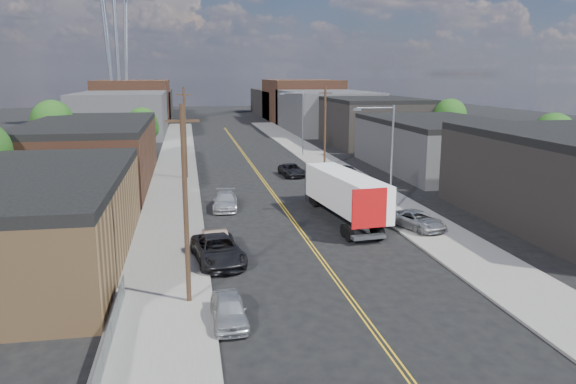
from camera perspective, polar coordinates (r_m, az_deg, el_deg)
name	(u,v)px	position (r m, az deg, el deg)	size (l,w,h in m)	color
ground	(246,158)	(78.33, -4.25, 3.51)	(260.00, 260.00, 0.00)	black
centerline	(260,176)	(63.63, -2.82, 1.59)	(0.32, 120.00, 0.01)	gold
sidewalk_left	(175,179)	(63.13, -11.41, 1.35)	(5.00, 140.00, 0.15)	slate
sidewalk_right	(341,173)	(65.49, 5.45, 1.90)	(5.00, 140.00, 0.15)	slate
warehouse_tan	(22,219)	(37.48, -25.40, -2.50)	(12.00, 22.00, 5.60)	brown
warehouse_brown	(91,153)	(62.43, -19.38, 3.79)	(12.00, 26.00, 6.60)	#4D2C1E
industrial_right_b	(440,144)	(70.35, 15.16, 4.68)	(14.00, 24.00, 6.10)	#333436
industrial_right_c	(371,121)	(94.31, 8.44, 7.16)	(14.00, 22.00, 7.60)	black
skyline_left_a	(123,113)	(112.97, -16.43, 7.67)	(16.00, 30.00, 8.00)	#333436
skyline_right_a	(326,111)	(115.77, 3.85, 8.21)	(16.00, 30.00, 8.00)	#333436
skyline_left_b	(134,102)	(137.76, -15.38, 8.82)	(16.00, 26.00, 10.00)	#4D2C1E
skyline_right_b	(301,101)	(140.07, 1.35, 9.28)	(16.00, 26.00, 10.00)	#4D2C1E
skyline_left_c	(141,104)	(157.75, -14.73, 8.64)	(16.00, 40.00, 7.00)	black
skyline_right_c	(287,103)	(159.76, -0.10, 9.06)	(16.00, 40.00, 7.00)	black
streetlight_near	(387,152)	(45.29, 10.05, 4.04)	(3.39, 0.25, 9.00)	gray
streetlight_far	(300,118)	(78.88, 1.24, 7.49)	(3.39, 0.25, 9.00)	gray
utility_pole_left_near	(186,204)	(27.80, -10.37, -1.26)	(1.60, 0.26, 10.00)	black
utility_pole_left_far	(185,133)	(62.40, -10.40, 5.96)	(1.60, 0.26, 10.00)	black
utility_pole_right	(325,128)	(67.37, 3.77, 6.56)	(1.60, 0.26, 10.00)	black
chainlink_fence	(103,360)	(23.47, -18.32, -15.91)	(0.05, 16.00, 1.22)	slate
tree_left_mid	(53,124)	(74.07, -22.75, 6.41)	(5.10, 5.04, 8.37)	black
tree_left_far	(143,125)	(79.61, -14.55, 6.61)	(4.35, 4.20, 6.97)	black
tree_right_near	(554,137)	(65.64, 25.40, 5.06)	(4.60, 4.48, 7.44)	black
tree_right_far	(450,117)	(86.20, 16.16, 7.30)	(4.85, 4.76, 7.91)	black
semi_truck	(340,191)	(44.98, 5.34, 0.09)	(3.86, 15.08, 3.88)	white
car_left_a	(229,310)	(26.65, -6.04, -11.83)	(1.60, 3.98, 1.36)	#AEB1B3
car_left_b	(216,242)	(36.71, -7.30, -5.09)	(1.50, 4.30, 1.42)	#7B6450
car_left_c	(218,250)	(34.77, -7.13, -5.87)	(2.72, 5.91, 1.64)	black
car_left_d	(225,201)	(48.34, -6.40, -0.91)	(2.03, 5.00, 1.45)	#B5B7BB
car_right_lot_a	(417,220)	(42.50, 12.98, -2.80)	(2.21, 4.79, 1.33)	gray
car_right_lot_b	(358,184)	(55.03, 7.14, 0.86)	(2.18, 5.35, 1.55)	silver
car_right_lot_c	(348,171)	(62.71, 6.10, 2.12)	(1.54, 3.83, 1.30)	black
car_ahead_truck	(292,170)	(63.68, 0.39, 2.23)	(2.29, 4.98, 1.38)	black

